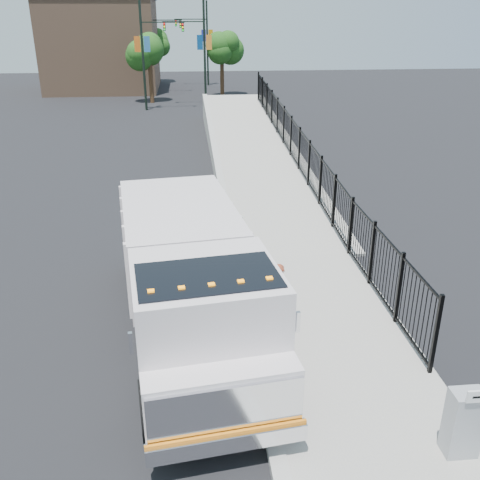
{
  "coord_description": "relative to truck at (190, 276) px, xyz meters",
  "views": [
    {
      "loc": [
        -1.31,
        -10.76,
        7.1
      ],
      "look_at": [
        -0.05,
        2.0,
        1.58
      ],
      "focal_mm": 40.0,
      "sensor_mm": 36.0,
      "label": 1
    }
  ],
  "objects": [
    {
      "name": "light_pole_3",
      "position": [
        2.08,
        46.14,
        2.73
      ],
      "size": [
        3.77,
        0.22,
        8.0
      ],
      "color": "black",
      "rests_on": "ground"
    },
    {
      "name": "truck",
      "position": [
        0.0,
        0.0,
        0.0
      ],
      "size": [
        3.77,
        8.76,
        2.91
      ],
      "rotation": [
        0.0,
        0.0,
        0.13
      ],
      "color": "black",
      "rests_on": "ground"
    },
    {
      "name": "utility_cabinet",
      "position": [
        4.47,
        -4.1,
        -0.89
      ],
      "size": [
        0.55,
        0.4,
        1.25
      ],
      "primitive_type": "cube",
      "color": "gray",
      "rests_on": "sidewalk"
    },
    {
      "name": "tree_0",
      "position": [
        -2.76,
        35.36,
        2.31
      ],
      "size": [
        2.59,
        2.59,
        5.3
      ],
      "color": "#382314",
      "rests_on": "ground"
    },
    {
      "name": "tree_2",
      "position": [
        -2.79,
        49.5,
        2.3
      ],
      "size": [
        2.4,
        2.4,
        5.2
      ],
      "color": "#382314",
      "rests_on": "ground"
    },
    {
      "name": "light_pole_1",
      "position": [
        1.34,
        33.75,
        2.73
      ],
      "size": [
        3.77,
        0.22,
        8.0
      ],
      "color": "black",
      "rests_on": "ground"
    },
    {
      "name": "debris",
      "position": [
        2.07,
        -1.41,
        -1.48
      ],
      "size": [
        0.31,
        0.31,
        0.08
      ],
      "primitive_type": "ellipsoid",
      "color": "silver",
      "rests_on": "sidewalk"
    },
    {
      "name": "sidewalk",
      "position": [
        3.3,
        -1.94,
        -1.57
      ],
      "size": [
        3.55,
        12.0,
        0.12
      ],
      "primitive_type": "cube",
      "color": "#9E998E",
      "rests_on": "ground"
    },
    {
      "name": "building",
      "position": [
        -7.63,
        44.06,
        2.37
      ],
      "size": [
        10.0,
        10.0,
        8.0
      ],
      "primitive_type": "cube",
      "color": "#8C664C",
      "rests_on": "ground"
    },
    {
      "name": "light_pole_0",
      "position": [
        -2.72,
        31.78,
        2.73
      ],
      "size": [
        3.77,
        0.22,
        8.0
      ],
      "color": "black",
      "rests_on": "ground"
    },
    {
      "name": "curb",
      "position": [
        1.37,
        -1.94,
        -1.55
      ],
      "size": [
        0.3,
        12.0,
        0.16
      ],
      "primitive_type": "cube",
      "color": "#ADAAA3",
      "rests_on": "ground"
    },
    {
      "name": "ground",
      "position": [
        1.37,
        0.06,
        -1.63
      ],
      "size": [
        120.0,
        120.0,
        0.0
      ],
      "primitive_type": "plane",
      "color": "black",
      "rests_on": "ground"
    },
    {
      "name": "tree_1",
      "position": [
        3.33,
        38.8,
        2.28
      ],
      "size": [
        2.24,
        2.24,
        5.12
      ],
      "color": "#382314",
      "rests_on": "ground"
    },
    {
      "name": "iron_fence",
      "position": [
        4.92,
        12.06,
        -0.73
      ],
      "size": [
        0.1,
        28.0,
        1.8
      ],
      "primitive_type": "cube",
      "color": "black",
      "rests_on": "ground"
    },
    {
      "name": "light_pole_2",
      "position": [
        -2.94,
        41.02,
        2.73
      ],
      "size": [
        3.77,
        0.22,
        8.0
      ],
      "color": "black",
      "rests_on": "ground"
    },
    {
      "name": "worker",
      "position": [
        2.0,
        -0.03,
        -0.65
      ],
      "size": [
        0.56,
        0.72,
        1.74
      ],
      "primitive_type": "imported",
      "rotation": [
        0.0,
        0.0,
        1.82
      ],
      "color": "brown",
      "rests_on": "sidewalk"
    },
    {
      "name": "ramp",
      "position": [
        3.5,
        16.06,
        -1.63
      ],
      "size": [
        3.95,
        24.06,
        3.19
      ],
      "primitive_type": "cube",
      "rotation": [
        0.06,
        0.0,
        0.0
      ],
      "color": "#9E998E",
      "rests_on": "ground"
    },
    {
      "name": "arrow_sign",
      "position": [
        4.47,
        -4.32,
        -0.15
      ],
      "size": [
        0.35,
        0.04,
        0.22
      ],
      "primitive_type": "cube",
      "color": "white",
      "rests_on": "utility_cabinet"
    }
  ]
}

